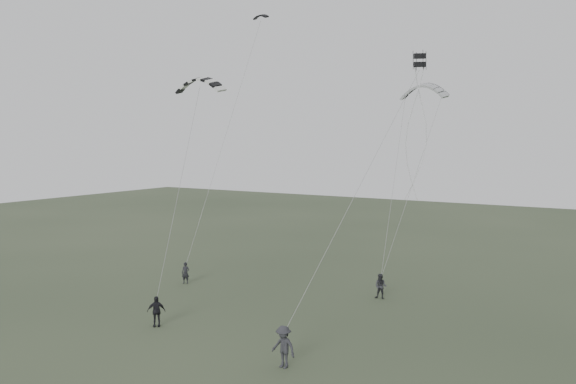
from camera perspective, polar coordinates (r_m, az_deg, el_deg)
The scene contains 9 objects.
ground at distance 32.90m, azimuth -6.47°, elevation -12.96°, with size 140.00×140.00×0.00m, color #333F2B.
flyer_left at distance 41.48m, azimuth -10.37°, elevation -8.09°, with size 0.56×0.37×1.55m, color black.
flyer_right at distance 37.45m, azimuth 9.40°, elevation -9.44°, with size 0.80×0.62×1.64m, color #28292E.
flyer_center at distance 32.52m, azimuth -13.24°, elevation -11.71°, with size 1.00×0.42×1.70m, color black.
flyer_far at distance 26.25m, azimuth -0.46°, elevation -15.45°, with size 1.25×0.72×1.93m, color #2A2B2F.
kite_dark_small at distance 44.75m, azimuth -2.80°, elevation 17.49°, with size 1.30×0.39×0.46m, color black, non-canonical shape.
kite_pale_large at distance 41.47m, azimuth 13.59°, elevation 10.49°, with size 3.45×0.78×1.46m, color #A3A4A7, non-canonical shape.
kite_striped at distance 36.90m, azimuth -8.96°, elevation 11.28°, with size 3.40×0.85×1.30m, color black, non-canonical shape.
kite_box at distance 31.35m, azimuth 13.23°, elevation 12.90°, with size 0.62×0.62×0.71m, color black, non-canonical shape.
Camera 1 is at (19.13, -24.76, 10.19)m, focal length 35.00 mm.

